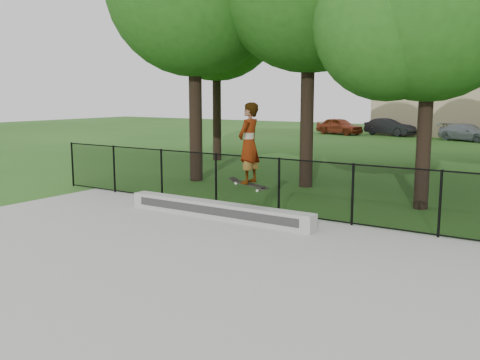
# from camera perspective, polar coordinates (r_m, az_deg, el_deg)

# --- Properties ---
(ground) EXTENTS (100.00, 100.00, 0.00)m
(ground) POSITION_cam_1_polar(r_m,az_deg,el_deg) (9.45, -13.92, -10.66)
(ground) COLOR #204D15
(ground) RESTS_ON ground
(concrete_slab) EXTENTS (14.00, 12.00, 0.06)m
(concrete_slab) POSITION_cam_1_polar(r_m,az_deg,el_deg) (9.44, -13.92, -10.49)
(concrete_slab) COLOR #A7A7A1
(concrete_slab) RESTS_ON ground
(grind_ledge) EXTENTS (5.35, 0.40, 0.42)m
(grind_ledge) POSITION_cam_1_polar(r_m,az_deg,el_deg) (13.49, -2.45, -3.25)
(grind_ledge) COLOR #B5B6B0
(grind_ledge) RESTS_ON concrete_slab
(car_a) EXTENTS (4.12, 2.51, 1.32)m
(car_a) POSITION_cam_1_polar(r_m,az_deg,el_deg) (43.49, 10.56, 5.68)
(car_a) COLOR #94361B
(car_a) RESTS_ON ground
(car_b) EXTENTS (3.93, 2.53, 1.34)m
(car_b) POSITION_cam_1_polar(r_m,az_deg,el_deg) (43.20, 15.72, 5.48)
(car_b) COLOR black
(car_b) RESTS_ON ground
(car_c) EXTENTS (4.03, 3.00, 1.16)m
(car_c) POSITION_cam_1_polar(r_m,az_deg,el_deg) (39.74, 23.11, 4.68)
(car_c) COLOR gray
(car_c) RESTS_ON ground
(skater_airborne) EXTENTS (0.84, 0.72, 2.06)m
(skater_airborne) POSITION_cam_1_polar(r_m,az_deg,el_deg) (12.66, 0.95, 3.83)
(skater_airborne) COLOR black
(skater_airborne) RESTS_ON ground
(chainlink_fence) EXTENTS (16.06, 0.06, 1.50)m
(chainlink_fence) POSITION_cam_1_polar(r_m,az_deg,el_deg) (13.80, 4.17, -0.69)
(chainlink_fence) COLOR black
(chainlink_fence) RESTS_ON concrete_slab
(distant_building) EXTENTS (12.40, 6.40, 4.30)m
(distant_building) POSITION_cam_1_polar(r_m,az_deg,el_deg) (44.83, 22.40, 7.18)
(distant_building) COLOR tan
(distant_building) RESTS_ON ground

